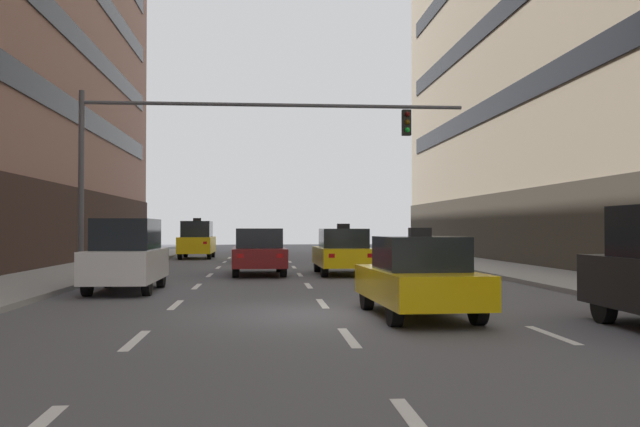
# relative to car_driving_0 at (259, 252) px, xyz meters

# --- Properties ---
(ground_plane) EXTENTS (120.00, 120.00, 0.00)m
(ground_plane) POSITION_rel_car_driving_0_xyz_m (1.53, -12.05, -0.86)
(ground_plane) COLOR #515156
(lane_stripe_l1_s3) EXTENTS (0.16, 2.00, 0.01)m
(lane_stripe_l1_s3) POSITION_rel_car_driving_0_xyz_m (-1.82, -15.05, -0.85)
(lane_stripe_l1_s3) COLOR silver
(lane_stripe_l1_s3) RESTS_ON ground
(lane_stripe_l1_s4) EXTENTS (0.16, 2.00, 0.01)m
(lane_stripe_l1_s4) POSITION_rel_car_driving_0_xyz_m (-1.82, -10.05, -0.85)
(lane_stripe_l1_s4) COLOR silver
(lane_stripe_l1_s4) RESTS_ON ground
(lane_stripe_l1_s5) EXTENTS (0.16, 2.00, 0.01)m
(lane_stripe_l1_s5) POSITION_rel_car_driving_0_xyz_m (-1.82, -5.05, -0.85)
(lane_stripe_l1_s5) COLOR silver
(lane_stripe_l1_s5) RESTS_ON ground
(lane_stripe_l1_s6) EXTENTS (0.16, 2.00, 0.01)m
(lane_stripe_l1_s6) POSITION_rel_car_driving_0_xyz_m (-1.82, -0.05, -0.85)
(lane_stripe_l1_s6) COLOR silver
(lane_stripe_l1_s6) RESTS_ON ground
(lane_stripe_l1_s7) EXTENTS (0.16, 2.00, 0.01)m
(lane_stripe_l1_s7) POSITION_rel_car_driving_0_xyz_m (-1.82, 4.95, -0.85)
(lane_stripe_l1_s7) COLOR silver
(lane_stripe_l1_s7) RESTS_ON ground
(lane_stripe_l1_s8) EXTENTS (0.16, 2.00, 0.01)m
(lane_stripe_l1_s8) POSITION_rel_car_driving_0_xyz_m (-1.82, 9.95, -0.85)
(lane_stripe_l1_s8) COLOR silver
(lane_stripe_l1_s8) RESTS_ON ground
(lane_stripe_l1_s9) EXTENTS (0.16, 2.00, 0.01)m
(lane_stripe_l1_s9) POSITION_rel_car_driving_0_xyz_m (-1.82, 14.95, -0.85)
(lane_stripe_l1_s9) COLOR silver
(lane_stripe_l1_s9) RESTS_ON ground
(lane_stripe_l1_s10) EXTENTS (0.16, 2.00, 0.01)m
(lane_stripe_l1_s10) POSITION_rel_car_driving_0_xyz_m (-1.82, 19.95, -0.85)
(lane_stripe_l1_s10) COLOR silver
(lane_stripe_l1_s10) RESTS_ON ground
(lane_stripe_l2_s2) EXTENTS (0.16, 2.00, 0.01)m
(lane_stripe_l2_s2) POSITION_rel_car_driving_0_xyz_m (1.53, -20.05, -0.85)
(lane_stripe_l2_s2) COLOR silver
(lane_stripe_l2_s2) RESTS_ON ground
(lane_stripe_l2_s3) EXTENTS (0.16, 2.00, 0.01)m
(lane_stripe_l2_s3) POSITION_rel_car_driving_0_xyz_m (1.53, -15.05, -0.85)
(lane_stripe_l2_s3) COLOR silver
(lane_stripe_l2_s3) RESTS_ON ground
(lane_stripe_l2_s4) EXTENTS (0.16, 2.00, 0.01)m
(lane_stripe_l2_s4) POSITION_rel_car_driving_0_xyz_m (1.53, -10.05, -0.85)
(lane_stripe_l2_s4) COLOR silver
(lane_stripe_l2_s4) RESTS_ON ground
(lane_stripe_l2_s5) EXTENTS (0.16, 2.00, 0.01)m
(lane_stripe_l2_s5) POSITION_rel_car_driving_0_xyz_m (1.53, -5.05, -0.85)
(lane_stripe_l2_s5) COLOR silver
(lane_stripe_l2_s5) RESTS_ON ground
(lane_stripe_l2_s6) EXTENTS (0.16, 2.00, 0.01)m
(lane_stripe_l2_s6) POSITION_rel_car_driving_0_xyz_m (1.53, -0.05, -0.85)
(lane_stripe_l2_s6) COLOR silver
(lane_stripe_l2_s6) RESTS_ON ground
(lane_stripe_l2_s7) EXTENTS (0.16, 2.00, 0.01)m
(lane_stripe_l2_s7) POSITION_rel_car_driving_0_xyz_m (1.53, 4.95, -0.85)
(lane_stripe_l2_s7) COLOR silver
(lane_stripe_l2_s7) RESTS_ON ground
(lane_stripe_l2_s8) EXTENTS (0.16, 2.00, 0.01)m
(lane_stripe_l2_s8) POSITION_rel_car_driving_0_xyz_m (1.53, 9.95, -0.85)
(lane_stripe_l2_s8) COLOR silver
(lane_stripe_l2_s8) RESTS_ON ground
(lane_stripe_l2_s9) EXTENTS (0.16, 2.00, 0.01)m
(lane_stripe_l2_s9) POSITION_rel_car_driving_0_xyz_m (1.53, 14.95, -0.85)
(lane_stripe_l2_s9) COLOR silver
(lane_stripe_l2_s9) RESTS_ON ground
(lane_stripe_l2_s10) EXTENTS (0.16, 2.00, 0.01)m
(lane_stripe_l2_s10) POSITION_rel_car_driving_0_xyz_m (1.53, 19.95, -0.85)
(lane_stripe_l2_s10) COLOR silver
(lane_stripe_l2_s10) RESTS_ON ground
(lane_stripe_l3_s3) EXTENTS (0.16, 2.00, 0.01)m
(lane_stripe_l3_s3) POSITION_rel_car_driving_0_xyz_m (4.89, -15.05, -0.85)
(lane_stripe_l3_s3) COLOR silver
(lane_stripe_l3_s3) RESTS_ON ground
(lane_stripe_l3_s4) EXTENTS (0.16, 2.00, 0.01)m
(lane_stripe_l3_s4) POSITION_rel_car_driving_0_xyz_m (4.89, -10.05, -0.85)
(lane_stripe_l3_s4) COLOR silver
(lane_stripe_l3_s4) RESTS_ON ground
(lane_stripe_l3_s5) EXTENTS (0.16, 2.00, 0.01)m
(lane_stripe_l3_s5) POSITION_rel_car_driving_0_xyz_m (4.89, -5.05, -0.85)
(lane_stripe_l3_s5) COLOR silver
(lane_stripe_l3_s5) RESTS_ON ground
(lane_stripe_l3_s6) EXTENTS (0.16, 2.00, 0.01)m
(lane_stripe_l3_s6) POSITION_rel_car_driving_0_xyz_m (4.89, -0.05, -0.85)
(lane_stripe_l3_s6) COLOR silver
(lane_stripe_l3_s6) RESTS_ON ground
(lane_stripe_l3_s7) EXTENTS (0.16, 2.00, 0.01)m
(lane_stripe_l3_s7) POSITION_rel_car_driving_0_xyz_m (4.89, 4.95, -0.85)
(lane_stripe_l3_s7) COLOR silver
(lane_stripe_l3_s7) RESTS_ON ground
(lane_stripe_l3_s8) EXTENTS (0.16, 2.00, 0.01)m
(lane_stripe_l3_s8) POSITION_rel_car_driving_0_xyz_m (4.89, 9.95, -0.85)
(lane_stripe_l3_s8) COLOR silver
(lane_stripe_l3_s8) RESTS_ON ground
(lane_stripe_l3_s9) EXTENTS (0.16, 2.00, 0.01)m
(lane_stripe_l3_s9) POSITION_rel_car_driving_0_xyz_m (4.89, 14.95, -0.85)
(lane_stripe_l3_s9) COLOR silver
(lane_stripe_l3_s9) RESTS_ON ground
(lane_stripe_l3_s10) EXTENTS (0.16, 2.00, 0.01)m
(lane_stripe_l3_s10) POSITION_rel_car_driving_0_xyz_m (4.89, 19.95, -0.85)
(lane_stripe_l3_s10) COLOR silver
(lane_stripe_l3_s10) RESTS_ON ground
(car_driving_0) EXTENTS (2.06, 4.68, 1.74)m
(car_driving_0) POSITION_rel_car_driving_0_xyz_m (0.00, 0.00, 0.00)
(car_driving_0) COLOR black
(car_driving_0) RESTS_ON ground
(taxi_driving_1) EXTENTS (1.95, 4.30, 1.76)m
(taxi_driving_1) POSITION_rel_car_driving_0_xyz_m (3.21, -12.62, -0.07)
(taxi_driving_1) COLOR black
(taxi_driving_1) RESTS_ON ground
(car_driving_2) EXTENTS (1.86, 4.33, 1.61)m
(car_driving_2) POSITION_rel_car_driving_0_xyz_m (-0.06, 10.80, -0.06)
(car_driving_2) COLOR black
(car_driving_2) RESTS_ON ground
(car_driving_3) EXTENTS (1.75, 4.15, 2.01)m
(car_driving_3) POSITION_rel_car_driving_0_xyz_m (-3.59, -6.60, 0.14)
(car_driving_3) COLOR black
(car_driving_3) RESTS_ON ground
(taxi_driving_4) EXTENTS (1.99, 4.63, 1.92)m
(taxi_driving_4) POSITION_rel_car_driving_0_xyz_m (3.16, -0.06, -0.00)
(taxi_driving_4) COLOR black
(taxi_driving_4) RESTS_ON ground
(taxi_driving_5) EXTENTS (1.88, 4.44, 2.33)m
(taxi_driving_5) POSITION_rel_car_driving_0_xyz_m (-3.65, 14.32, 0.21)
(taxi_driving_5) COLOR black
(taxi_driving_5) RESTS_ON ground
(traffic_signal_0) EXTENTS (12.36, 0.35, 5.98)m
(traffic_signal_0) POSITION_rel_car_driving_0_xyz_m (-1.44, -3.70, 3.65)
(traffic_signal_0) COLOR #4C4C51
(traffic_signal_0) RESTS_ON sidewalk_left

